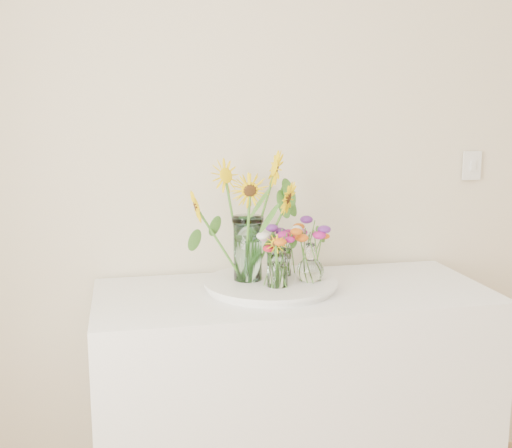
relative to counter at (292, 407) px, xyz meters
name	(u,v)px	position (x,y,z in m)	size (l,w,h in m)	color
counter	(292,407)	(0.00, 0.00, 0.00)	(1.40, 0.60, 0.90)	white
tray	(271,285)	(-0.08, 0.03, 0.46)	(0.46, 0.46, 0.03)	white
mason_jar	(248,249)	(-0.15, 0.07, 0.59)	(0.10, 0.10, 0.24)	#C5F7EA
sunflower_bouquet	(248,217)	(-0.15, 0.07, 0.71)	(0.60, 0.60, 0.47)	yellow
small_vase_a	(277,270)	(-0.07, -0.04, 0.54)	(0.07, 0.07, 0.12)	white
wildflower_posy_a	(277,258)	(-0.07, -0.04, 0.58)	(0.18, 0.18, 0.21)	#DA6012
small_vase_b	(310,263)	(0.06, 0.01, 0.55)	(0.10, 0.10, 0.14)	white
wildflower_posy_b	(311,250)	(0.06, 0.01, 0.59)	(0.21, 0.21, 0.23)	#DA6012
small_vase_c	(283,262)	(-0.01, 0.10, 0.53)	(0.06, 0.06, 0.11)	white
wildflower_posy_c	(283,250)	(-0.01, 0.10, 0.57)	(0.19, 0.19, 0.20)	#DA6012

